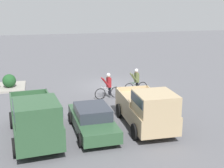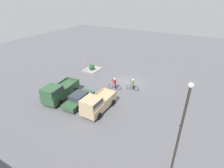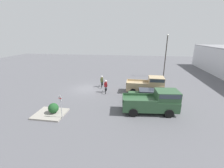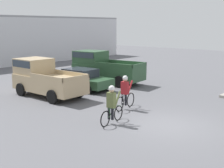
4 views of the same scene
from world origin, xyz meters
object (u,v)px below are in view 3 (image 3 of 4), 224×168
cyclist_1 (102,81)px  shrub (53,108)px  pickup_truck_1 (155,101)px  fire_lane_sign (61,105)px  lamppost (166,53)px  sedan_0 (147,95)px  cyclist_0 (106,86)px  pickup_truck_0 (148,85)px

cyclist_1 → shrub: size_ratio=1.81×
pickup_truck_1 → shrub: 9.88m
fire_lane_sign → lamppost: bearing=145.5°
sedan_0 → shrub: sedan_0 is taller
pickup_truck_1 → shrub: bearing=-79.0°
cyclist_1 → pickup_truck_1: bearing=44.1°
sedan_0 → fire_lane_sign: size_ratio=1.92×
cyclist_1 → fire_lane_sign: size_ratio=0.75×
cyclist_0 → cyclist_1: (-2.29, -1.04, -0.01)m
sedan_0 → shrub: size_ratio=4.63×
cyclist_1 → sedan_0: bearing=56.0°
pickup_truck_0 → sedan_0: 2.84m
sedan_0 → cyclist_0: (-2.03, -5.36, 0.20)m
sedan_0 → lamppost: lamppost is taller
pickup_truck_1 → lamppost: 15.40m
cyclist_0 → shrub: size_ratio=1.91×
pickup_truck_1 → lamppost: size_ratio=0.72×
pickup_truck_1 → fire_lane_sign: bearing=-73.2°
pickup_truck_1 → pickup_truck_0: bearing=-178.0°
sedan_0 → pickup_truck_1: (2.75, 0.46, 0.50)m
cyclist_1 → cyclist_0: bearing=24.3°
cyclist_0 → cyclist_1: size_ratio=1.06×
pickup_truck_1 → fire_lane_sign: 8.88m
pickup_truck_1 → cyclist_1: size_ratio=3.10×
pickup_truck_1 → sedan_0: bearing=-170.5°
fire_lane_sign → lamppost: 21.13m
pickup_truck_1 → shrub: size_ratio=5.61×
pickup_truck_0 → shrub: pickup_truck_0 is taller
cyclist_0 → fire_lane_sign: (7.34, -2.68, 0.55)m
sedan_0 → lamppost: bearing=162.2°
pickup_truck_0 → sedan_0: size_ratio=1.07×
sedan_0 → fire_lane_sign: (5.31, -8.04, 0.74)m
cyclist_1 → fire_lane_sign: fire_lane_sign is taller
pickup_truck_0 → shrub: size_ratio=4.94×
fire_lane_sign → pickup_truck_1: bearing=106.8°
shrub → pickup_truck_1: bearing=101.0°
shrub → sedan_0: bearing=116.6°
cyclist_0 → fire_lane_sign: 7.83m
cyclist_0 → cyclist_1: bearing=-155.7°
sedan_0 → lamppost: 13.06m
sedan_0 → pickup_truck_1: size_ratio=0.82×
sedan_0 → pickup_truck_1: 2.83m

